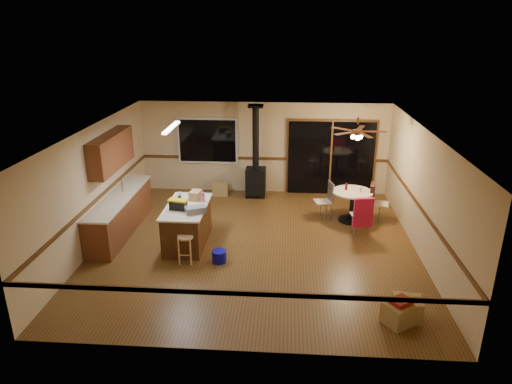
# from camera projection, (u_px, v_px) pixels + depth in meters

# --- Properties ---
(floor) EXTENTS (7.00, 7.00, 0.00)m
(floor) POSITION_uv_depth(u_px,v_px,m) (255.00, 245.00, 10.13)
(floor) COLOR brown
(floor) RESTS_ON ground
(ceiling) EXTENTS (7.00, 7.00, 0.00)m
(ceiling) POSITION_uv_depth(u_px,v_px,m) (255.00, 130.00, 9.23)
(ceiling) COLOR silver
(ceiling) RESTS_ON ground
(wall_back) EXTENTS (7.00, 0.00, 7.00)m
(wall_back) POSITION_uv_depth(u_px,v_px,m) (264.00, 148.00, 12.96)
(wall_back) COLOR tan
(wall_back) RESTS_ON ground
(wall_front) EXTENTS (7.00, 0.00, 7.00)m
(wall_front) POSITION_uv_depth(u_px,v_px,m) (237.00, 275.00, 6.41)
(wall_front) COLOR tan
(wall_front) RESTS_ON ground
(wall_left) EXTENTS (0.00, 7.00, 7.00)m
(wall_left) POSITION_uv_depth(u_px,v_px,m) (95.00, 186.00, 9.91)
(wall_left) COLOR tan
(wall_left) RESTS_ON ground
(wall_right) EXTENTS (0.00, 7.00, 7.00)m
(wall_right) POSITION_uv_depth(u_px,v_px,m) (423.00, 194.00, 9.45)
(wall_right) COLOR tan
(wall_right) RESTS_ON ground
(chair_rail) EXTENTS (7.00, 7.00, 0.08)m
(chair_rail) POSITION_uv_depth(u_px,v_px,m) (255.00, 203.00, 9.79)
(chair_rail) COLOR #513014
(chair_rail) RESTS_ON ground
(window) EXTENTS (1.72, 0.10, 1.32)m
(window) POSITION_uv_depth(u_px,v_px,m) (208.00, 141.00, 12.94)
(window) COLOR black
(window) RESTS_ON ground
(sliding_door) EXTENTS (2.52, 0.10, 2.10)m
(sliding_door) POSITION_uv_depth(u_px,v_px,m) (331.00, 158.00, 12.87)
(sliding_door) COLOR black
(sliding_door) RESTS_ON ground
(lower_cabinets) EXTENTS (0.60, 3.00, 0.86)m
(lower_cabinets) POSITION_uv_depth(u_px,v_px,m) (120.00, 215.00, 10.66)
(lower_cabinets) COLOR brown
(lower_cabinets) RESTS_ON ground
(countertop) EXTENTS (0.64, 3.04, 0.04)m
(countertop) POSITION_uv_depth(u_px,v_px,m) (118.00, 197.00, 10.50)
(countertop) COLOR beige
(countertop) RESTS_ON lower_cabinets
(upper_cabinets) EXTENTS (0.35, 2.00, 0.80)m
(upper_cabinets) POSITION_uv_depth(u_px,v_px,m) (111.00, 151.00, 10.35)
(upper_cabinets) COLOR brown
(upper_cabinets) RESTS_ON ground
(kitchen_island) EXTENTS (0.88, 1.68, 0.90)m
(kitchen_island) POSITION_uv_depth(u_px,v_px,m) (187.00, 225.00, 10.07)
(kitchen_island) COLOR #4A2812
(kitchen_island) RESTS_ON ground
(wood_stove) EXTENTS (0.55, 0.50, 2.52)m
(wood_stove) POSITION_uv_depth(u_px,v_px,m) (256.00, 172.00, 12.75)
(wood_stove) COLOR black
(wood_stove) RESTS_ON ground
(ceiling_fan) EXTENTS (0.24, 0.24, 0.55)m
(ceiling_fan) POSITION_uv_depth(u_px,v_px,m) (357.00, 134.00, 10.63)
(ceiling_fan) COLOR brown
(ceiling_fan) RESTS_ON ceiling
(fluorescent_strip) EXTENTS (0.10, 1.20, 0.04)m
(fluorescent_strip) POSITION_uv_depth(u_px,v_px,m) (171.00, 128.00, 9.64)
(fluorescent_strip) COLOR white
(fluorescent_strip) RESTS_ON ceiling
(toolbox_grey) EXTENTS (0.49, 0.40, 0.14)m
(toolbox_grey) POSITION_uv_depth(u_px,v_px,m) (196.00, 210.00, 9.54)
(toolbox_grey) COLOR slate
(toolbox_grey) RESTS_ON kitchen_island
(toolbox_black) EXTENTS (0.38, 0.25, 0.20)m
(toolbox_black) POSITION_uv_depth(u_px,v_px,m) (178.00, 205.00, 9.70)
(toolbox_black) COLOR black
(toolbox_black) RESTS_ON kitchen_island
(toolbox_yellow_lid) EXTENTS (0.44, 0.29, 0.03)m
(toolbox_yellow_lid) POSITION_uv_depth(u_px,v_px,m) (178.00, 200.00, 9.66)
(toolbox_yellow_lid) COLOR gold
(toolbox_yellow_lid) RESTS_ON toolbox_black
(box_on_island) EXTENTS (0.27, 0.34, 0.20)m
(box_on_island) POSITION_uv_depth(u_px,v_px,m) (195.00, 195.00, 10.25)
(box_on_island) COLOR olive
(box_on_island) RESTS_ON kitchen_island
(bottle_dark) EXTENTS (0.08, 0.08, 0.26)m
(bottle_dark) POSITION_uv_depth(u_px,v_px,m) (180.00, 202.00, 9.80)
(bottle_dark) COLOR black
(bottle_dark) RESTS_ON kitchen_island
(bottle_pink) EXTENTS (0.09, 0.09, 0.22)m
(bottle_pink) POSITION_uv_depth(u_px,v_px,m) (203.00, 197.00, 10.12)
(bottle_pink) COLOR #D84C8C
(bottle_pink) RESTS_ON kitchen_island
(bottle_white) EXTENTS (0.06, 0.06, 0.16)m
(bottle_white) POSITION_uv_depth(u_px,v_px,m) (180.00, 195.00, 10.29)
(bottle_white) COLOR white
(bottle_white) RESTS_ON kitchen_island
(bar_stool) EXTENTS (0.35, 0.35, 0.59)m
(bar_stool) POSITION_uv_depth(u_px,v_px,m) (186.00, 249.00, 9.31)
(bar_stool) COLOR tan
(bar_stool) RESTS_ON floor
(blue_bucket) EXTENTS (0.33, 0.33, 0.25)m
(blue_bucket) POSITION_uv_depth(u_px,v_px,m) (219.00, 256.00, 9.39)
(blue_bucket) COLOR #0B0BA2
(blue_bucket) RESTS_ON floor
(dining_table) EXTENTS (0.99, 0.99, 0.78)m
(dining_table) POSITION_uv_depth(u_px,v_px,m) (352.00, 201.00, 11.21)
(dining_table) COLOR black
(dining_table) RESTS_ON ground
(glass_red) EXTENTS (0.07, 0.07, 0.17)m
(glass_red) POSITION_uv_depth(u_px,v_px,m) (346.00, 187.00, 11.20)
(glass_red) COLOR #590C14
(glass_red) RESTS_ON dining_table
(glass_cream) EXTENTS (0.07, 0.07, 0.12)m
(glass_cream) POSITION_uv_depth(u_px,v_px,m) (361.00, 190.00, 11.05)
(glass_cream) COLOR beige
(glass_cream) RESTS_ON dining_table
(chair_left) EXTENTS (0.49, 0.48, 0.51)m
(chair_left) POSITION_uv_depth(u_px,v_px,m) (327.00, 196.00, 11.35)
(chair_left) COLOR #BDB08C
(chair_left) RESTS_ON ground
(chair_near) EXTENTS (0.49, 0.52, 0.70)m
(chair_near) POSITION_uv_depth(u_px,v_px,m) (363.00, 212.00, 10.36)
(chair_near) COLOR #BDB08C
(chair_near) RESTS_ON ground
(chair_right) EXTENTS (0.54, 0.51, 0.70)m
(chair_right) POSITION_uv_depth(u_px,v_px,m) (373.00, 197.00, 11.24)
(chair_right) COLOR #BDB08C
(chair_right) RESTS_ON ground
(box_under_window) EXTENTS (0.46, 0.38, 0.35)m
(box_under_window) POSITION_uv_depth(u_px,v_px,m) (220.00, 189.00, 13.05)
(box_under_window) COLOR olive
(box_under_window) RESTS_ON floor
(box_corner_a) EXTENTS (0.63, 0.61, 0.37)m
(box_corner_a) POSITION_uv_depth(u_px,v_px,m) (399.00, 313.00, 7.44)
(box_corner_a) COLOR olive
(box_corner_a) RESTS_ON floor
(box_corner_b) EXTENTS (0.51, 0.45, 0.38)m
(box_corner_b) POSITION_uv_depth(u_px,v_px,m) (407.00, 308.00, 7.57)
(box_corner_b) COLOR olive
(box_corner_b) RESTS_ON floor
(box_small_red) EXTENTS (0.40, 0.39, 0.08)m
(box_small_red) POSITION_uv_depth(u_px,v_px,m) (401.00, 301.00, 7.36)
(box_small_red) COLOR maroon
(box_small_red) RESTS_ON box_corner_a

